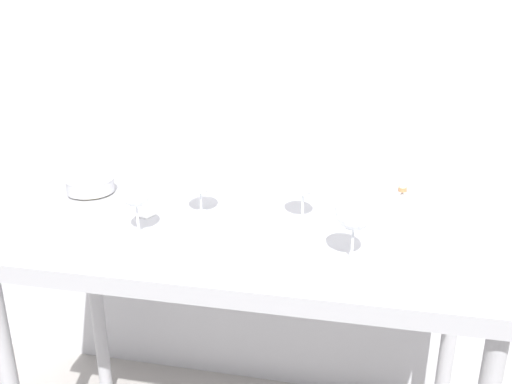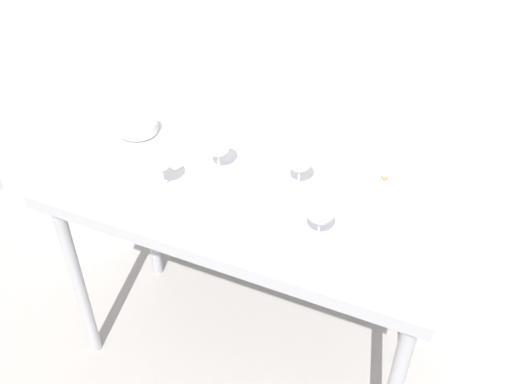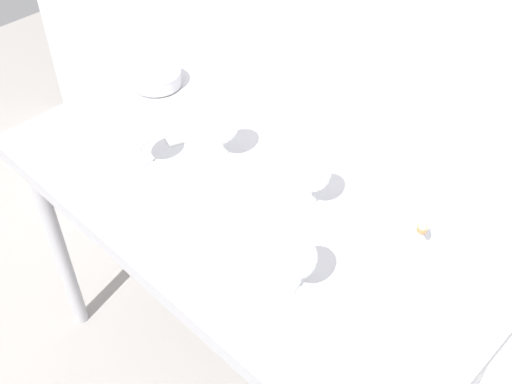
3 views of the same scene
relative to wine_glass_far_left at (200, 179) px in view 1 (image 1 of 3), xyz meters
name	(u,v)px [view 1 (image 1 of 3)]	position (x,y,z in m)	size (l,w,h in m)	color
back_wall	(275,65)	(0.15, 0.41, 0.28)	(3.80, 0.04, 2.60)	silver
steel_counter	(244,264)	(0.15, -0.09, -0.22)	(1.40, 0.65, 0.90)	#A7A7AC
wine_glass_far_left	(200,179)	(0.00, 0.00, 0.00)	(0.10, 0.10, 0.17)	white
wine_glass_far_right	(303,182)	(0.30, 0.02, 0.00)	(0.09, 0.09, 0.17)	white
wine_glass_near_right	(354,213)	(0.46, -0.21, 0.01)	(0.10, 0.10, 0.18)	white
wine_glass_near_left	(136,193)	(-0.13, -0.18, 0.01)	(0.09, 0.09, 0.17)	white
tasting_sheet_upper	(250,244)	(0.19, -0.17, -0.11)	(0.18, 0.24, 0.00)	white
tasting_sheet_lower	(156,201)	(-0.17, 0.07, -0.11)	(0.15, 0.25, 0.00)	white
tasting_bowl	(90,184)	(-0.42, 0.11, -0.08)	(0.16, 0.16, 0.06)	#DBCC66
decanter_funnel	(401,206)	(0.59, 0.07, -0.07)	(0.10, 0.10, 0.14)	silver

